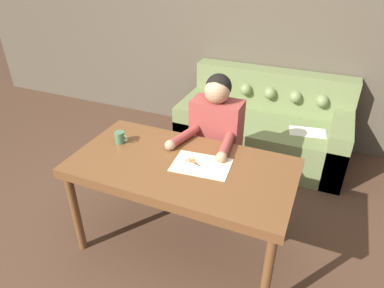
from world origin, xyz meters
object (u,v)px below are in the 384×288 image
object	(u,v)px
dining_table	(182,173)
mug	(120,137)
couch	(264,128)
person	(215,145)
scissors	(195,163)

from	to	relation	value
dining_table	mug	distance (m)	0.57
couch	person	xyz separation A→B (m)	(-0.20, -1.08, 0.32)
dining_table	person	bearing A→B (deg)	84.73
person	scissors	xyz separation A→B (m)	(0.03, -0.52, 0.15)
dining_table	scissors	size ratio (longest dim) A/B	7.01
person	scissors	size ratio (longest dim) A/B	5.60
dining_table	couch	world-z (taller)	couch
dining_table	mug	world-z (taller)	mug
couch	mug	distance (m)	1.83
scissors	mug	xyz separation A→B (m)	(-0.64, 0.04, 0.04)
dining_table	scissors	xyz separation A→B (m)	(0.09, 0.04, 0.08)
dining_table	mug	size ratio (longest dim) A/B	13.80
scissors	person	bearing A→B (deg)	93.71
couch	scissors	size ratio (longest dim) A/B	7.96
dining_table	couch	size ratio (longest dim) A/B	0.88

